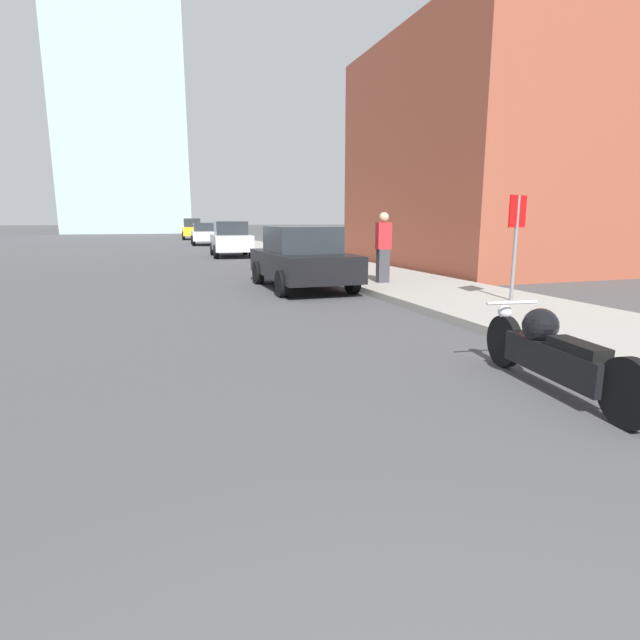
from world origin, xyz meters
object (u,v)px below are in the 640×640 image
object	(u,v)px
parked_car_silver	(231,239)
parked_car_white	(205,234)
parked_car_black	(302,258)
pedestrian	(383,247)
parked_car_yellow	(192,229)
stop_sign	(516,229)
motorcycle	(552,352)

from	to	relation	value
parked_car_silver	parked_car_white	world-z (taller)	parked_car_silver
parked_car_black	parked_car_white	size ratio (longest dim) A/B	1.02
pedestrian	parked_car_yellow	bearing A→B (deg)	93.13
parked_car_white	stop_sign	size ratio (longest dim) A/B	1.99
parked_car_yellow	parked_car_silver	bearing A→B (deg)	-87.48
parked_car_white	parked_car_yellow	size ratio (longest dim) A/B	0.89
parked_car_silver	pedestrian	bearing A→B (deg)	-78.38
motorcycle	parked_car_yellow	size ratio (longest dim) A/B	0.54
parked_car_black	parked_car_white	xyz separation A→B (m)	(0.01, 23.88, 0.01)
parked_car_silver	parked_car_black	bearing A→B (deg)	-87.23
parked_car_silver	motorcycle	bearing A→B (deg)	-86.59
motorcycle	parked_car_silver	size ratio (longest dim) A/B	0.62
motorcycle	parked_car_silver	world-z (taller)	parked_car_silver
parked_car_silver	parked_car_yellow	distance (m)	22.99
stop_sign	pedestrian	xyz separation A→B (m)	(-1.15, 3.40, -0.48)
parked_car_yellow	parked_car_white	bearing A→B (deg)	-87.48
parked_car_black	parked_car_silver	size ratio (longest dim) A/B	1.05
motorcycle	pedestrian	distance (m)	7.76
motorcycle	parked_car_white	world-z (taller)	parked_car_white
parked_car_white	parked_car_yellow	xyz separation A→B (m)	(-0.01, 11.01, 0.14)
parked_car_silver	pedestrian	size ratio (longest dim) A/B	2.25
motorcycle	parked_car_white	xyz separation A→B (m)	(-0.19, 32.02, 0.38)
motorcycle	parked_car_yellow	xyz separation A→B (m)	(-0.21, 43.03, 0.53)
parked_car_black	motorcycle	bearing A→B (deg)	-89.19
parked_car_silver	parked_car_white	bearing A→B (deg)	92.96
parked_car_silver	stop_sign	distance (m)	16.20
motorcycle	parked_car_white	size ratio (longest dim) A/B	0.61
parked_car_yellow	stop_sign	size ratio (longest dim) A/B	2.24
stop_sign	parked_car_white	bearing A→B (deg)	96.31
pedestrian	motorcycle	bearing A→B (deg)	-102.96
parked_car_white	parked_car_silver	bearing A→B (deg)	-87.39
stop_sign	pedestrian	distance (m)	3.62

